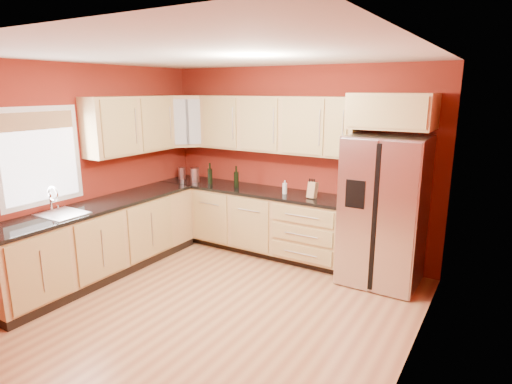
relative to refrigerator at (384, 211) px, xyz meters
The scene contains 23 objects.
floor 2.29m from the refrigerator, 129.72° to the right, with size 4.00×4.00×0.00m, color #9C5E3C.
ceiling 2.72m from the refrigerator, 129.72° to the right, with size 4.00×4.00×0.00m, color silver.
wall_back 1.46m from the refrigerator, 164.48° to the left, with size 4.00×0.04×2.60m, color maroon.
wall_front 3.89m from the refrigerator, 110.43° to the right, with size 4.00×0.04×2.60m, color maroon.
wall_left 3.75m from the refrigerator, 154.12° to the right, with size 0.04×4.00×2.60m, color maroon.
wall_right 1.80m from the refrigerator, 68.20° to the right, with size 0.04×4.00×2.60m, color maroon.
base_cabinets_back 1.95m from the refrigerator, behind, with size 2.90×0.60×0.88m, color tan.
base_cabinets_left 3.49m from the refrigerator, 151.95° to the right, with size 0.60×2.80×0.88m, color tan.
countertop_back 1.90m from the refrigerator, behind, with size 2.90×0.62×0.04m, color black.
countertop_left 3.45m from the refrigerator, 151.87° to the right, with size 0.62×2.80×0.04m, color black.
upper_cabinets_back 1.87m from the refrigerator, behind, with size 2.30×0.33×0.75m, color tan.
upper_cabinets_left 3.44m from the refrigerator, 164.22° to the right, with size 0.33×1.35×0.75m, color tan.
corner_upper_cabinet 3.16m from the refrigerator, behind, with size 0.62×0.33×0.75m, color tan.
over_fridge_cabinet 1.16m from the refrigerator, 90.00° to the left, with size 0.92×0.60×0.40m, color tan.
refrigerator is the anchor object (origin of this frame).
window 4.01m from the refrigerator, 147.46° to the right, with size 0.03×0.90×1.00m, color white.
sink_faucet 3.71m from the refrigerator, 145.05° to the right, with size 0.50×0.42×0.30m, color silver, non-canonical shape.
canister_left 2.85m from the refrigerator, behind, with size 0.13×0.13×0.22m, color silver.
canister_right 3.16m from the refrigerator, behind, with size 0.11×0.11×0.18m, color silver.
wine_bottle_a 2.12m from the refrigerator, behind, with size 0.07×0.07×0.31m, color black, non-canonical shape.
wine_bottle_b 2.59m from the refrigerator, behind, with size 0.07×0.07×0.31m, color black, non-canonical shape.
knife_block 0.94m from the refrigerator, behind, with size 0.10×0.10×0.21m, color #AC8053.
soap_dispenser 1.35m from the refrigerator, behind, with size 0.06×0.06×0.18m, color silver.
Camera 1 is at (2.57, -3.32, 2.29)m, focal length 30.00 mm.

